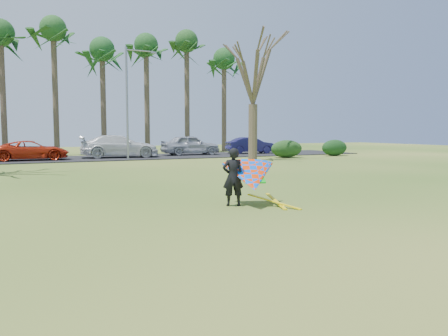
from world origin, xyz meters
name	(u,v)px	position (x,y,z in m)	size (l,w,h in m)	color
ground	(259,219)	(0.00, 0.00, 0.00)	(100.00, 100.00, 0.00)	#1F5612
parking_strip	(93,158)	(0.00, 25.00, 0.03)	(46.00, 7.00, 0.06)	black
palm_4	(0,34)	(-6.00, 31.00, 9.85)	(4.84, 4.84, 11.54)	#47372A
palm_5	(53,31)	(-2.00, 31.00, 10.52)	(4.84, 4.84, 12.24)	#4E3E2E
palm_6	(102,51)	(2.00, 31.00, 9.17)	(4.84, 4.84, 10.84)	brown
palm_7	(146,47)	(6.00, 31.00, 9.85)	(4.84, 4.84, 11.54)	#4E3F2E
palm_8	(187,43)	(10.00, 31.00, 10.52)	(4.84, 4.84, 12.24)	#4B3D2D
palm_9	(224,60)	(14.00, 31.00, 9.17)	(4.84, 4.84, 10.84)	#4C3C2E
bare_tree_right	(253,67)	(10.00, 18.00, 6.57)	(6.27, 6.27, 9.21)	brown
streetlight	(129,98)	(2.16, 22.00, 4.46)	(2.28, 0.18, 8.00)	gray
hedge_near	(287,149)	(14.03, 19.70, 0.69)	(2.77, 1.26, 1.39)	#1A3D16
hedge_far	(334,148)	(18.97, 19.89, 0.68)	(2.46, 1.16, 1.37)	#133415
car_2	(32,150)	(-4.24, 24.28, 0.75)	(2.27, 4.93, 1.37)	red
car_3	(120,146)	(2.01, 24.71, 0.92)	(2.41, 5.92, 1.72)	silver
car_4	(190,145)	(8.21, 25.61, 0.90)	(2.00, 4.96, 1.69)	#A4A8B2
car_5	(251,145)	(13.97, 25.37, 0.79)	(1.54, 4.43, 1.46)	#1C1A4E
kite_flyer	(249,177)	(0.67, 1.73, 0.85)	(2.13, 2.39, 2.02)	black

